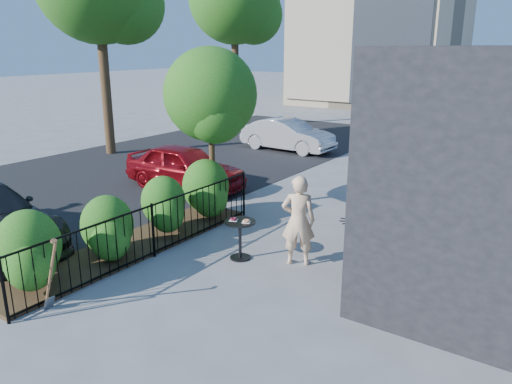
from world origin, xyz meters
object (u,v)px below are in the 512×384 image
Objects in this scene: car_red at (185,167)px; street_tree_far at (235,3)px; woman at (298,221)px; patio_tree at (212,101)px; car_silver at (288,135)px; shovel at (51,279)px; cafe_table at (240,233)px.

street_tree_far is at bearing 27.93° from car_red.
woman is 0.47× the size of car_red.
patio_tree reaches higher than car_silver.
woman is 5.97m from car_red.
street_tree_far is 2.19× the size of car_silver.
street_tree_far is at bearing -77.03° from woman.
patio_tree is 13.95m from street_tree_far.
car_red reaches higher than shovel.
patio_tree is 3.07× the size of shovel.
patio_tree is at bearing 100.80° from shovel.
car_red is (-2.11, 1.26, -2.13)m from patio_tree.
street_tree_far reaches higher than cafe_table.
car_silver is (-4.64, 9.44, 0.09)m from cafe_table.
shovel is at bearing -79.20° from patio_tree.
car_silver is (-5.68, 9.02, -0.25)m from woman.
shovel is at bearing -163.22° from car_silver.
shovel is 0.35× the size of car_red.
patio_tree is at bearing -51.93° from woman.
street_tree_far is at bearing 124.51° from patio_tree.
street_tree_far reaches higher than woman.
car_red is 6.33m from car_silver.
cafe_table is at bearing 70.06° from shovel.
woman reaches higher than car_silver.
woman is 4.34m from shovel.
patio_tree is at bearing -122.30° from car_red.
patio_tree reaches higher than woman.
patio_tree reaches higher than car_red.
car_red is 0.99× the size of car_silver.
woman is 0.46× the size of car_silver.
car_silver is at bearing 105.16° from shovel.
car_red is (-5.32, 2.70, -0.23)m from woman.
street_tree_far is 19.27m from shovel.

